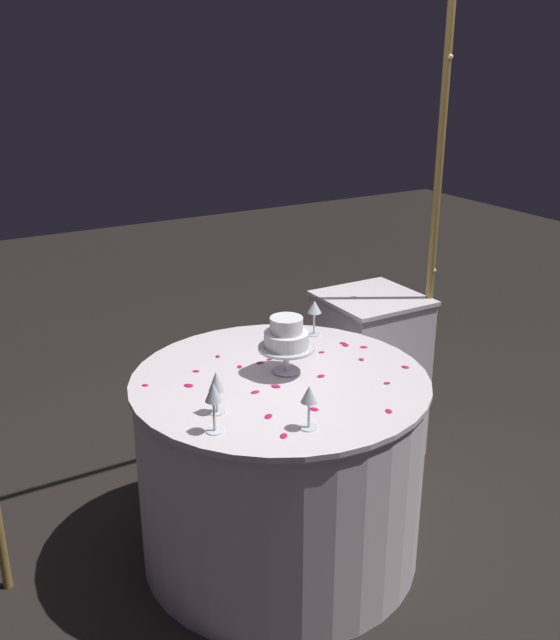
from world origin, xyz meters
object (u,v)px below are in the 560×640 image
main_table (280,467)px  wine_glass_2 (309,397)px  decorative_arch (235,163)px  wine_glass_1 (213,395)px  wine_glass_3 (216,383)px  wine_glass_0 (314,309)px  side_table (369,374)px  tiered_cake (286,338)px

main_table → wine_glass_2: bearing=-106.4°
decorative_arch → wine_glass_1: 0.95m
wine_glass_1 → wine_glass_2: wine_glass_1 is taller
wine_glass_1 → main_table: bearing=32.0°
decorative_arch → wine_glass_3: bearing=-124.9°
decorative_arch → wine_glass_0: decorative_arch is taller
side_table → wine_glass_0: size_ratio=5.27×
side_table → wine_glass_3: bearing=-151.3°
wine_glass_0 → side_table: bearing=21.8°
wine_glass_0 → wine_glass_2: size_ratio=1.02×
wine_glass_1 → tiered_cake: bearing=32.4°
decorative_arch → main_table: bearing=-89.8°
main_table → side_table: side_table is taller
wine_glass_1 → wine_glass_0: bearing=36.6°
side_table → wine_glass_1: size_ratio=4.74×
wine_glass_0 → tiered_cake: bearing=-138.0°
tiered_cake → wine_glass_0: (0.31, 0.28, -0.02)m
decorative_arch → wine_glass_3: 0.88m
decorative_arch → side_table: size_ratio=2.88×
tiered_cake → wine_glass_0: size_ratio=1.43×
decorative_arch → wine_glass_1: (-0.39, -0.58, -0.64)m
tiered_cake → wine_glass_2: (-0.16, -0.42, -0.03)m
wine_glass_3 → main_table: bearing=21.6°
main_table → side_table: size_ratio=1.37×
main_table → wine_glass_2: wine_glass_2 is taller
wine_glass_2 → wine_glass_3: wine_glass_3 is taller
decorative_arch → wine_glass_2: 0.98m
side_table → wine_glass_2: wine_glass_2 is taller
wine_glass_0 → wine_glass_2: (-0.47, -0.69, -0.01)m
side_table → tiered_cake: tiered_cake is taller
tiered_cake → wine_glass_0: bearing=42.0°
main_table → wine_glass_2: 0.65m
wine_glass_2 → tiered_cake: bearing=68.9°
decorative_arch → side_table: (0.81, 0.15, -1.15)m
decorative_arch → wine_glass_0: size_ratio=15.15×
tiered_cake → wine_glass_2: size_ratio=1.46×
side_table → wine_glass_2: size_ratio=5.38×
side_table → wine_glass_1: wine_glass_1 is taller
main_table → tiered_cake: size_ratio=5.06×
decorative_arch → wine_glass_3: size_ratio=15.38×
main_table → wine_glass_0: size_ratio=7.24×
side_table → tiered_cake: (-0.76, -0.46, 0.52)m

